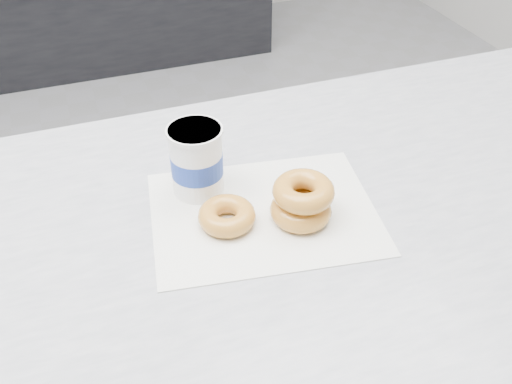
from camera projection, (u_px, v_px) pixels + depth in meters
ground at (114, 336)px, 1.79m from camera, size 5.00×5.00×0.00m
wax_paper at (264, 213)px, 0.87m from camera, size 0.37×0.31×0.00m
donut_single at (227, 216)px, 0.84m from camera, size 0.10×0.10×0.03m
donut_stack at (302, 201)px, 0.84m from camera, size 0.11×0.11×0.06m
coffee_cup at (197, 160)px, 0.88m from camera, size 0.10×0.10×0.12m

